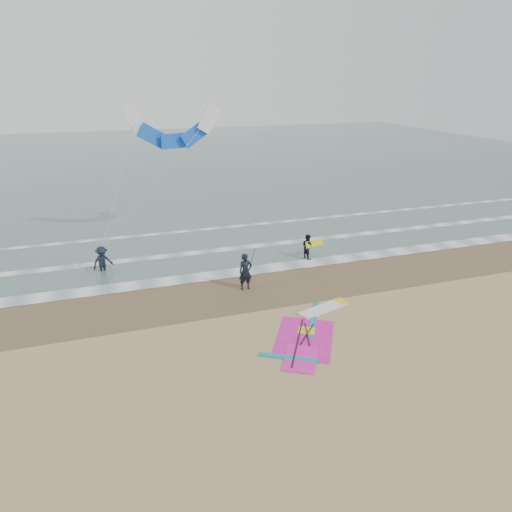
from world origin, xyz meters
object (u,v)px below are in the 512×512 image
object	(u,v)px
windsurf_rig	(311,330)
person_wading	(102,256)
person_walking	(307,247)
surf_kite	(173,130)
person_standing	(246,272)

from	to	relation	value
windsurf_rig	person_wading	xyz separation A→B (m)	(-8.49, 9.64, 0.89)
person_walking	surf_kite	xyz separation A→B (m)	(-6.73, 6.15, 6.42)
person_wading	person_standing	bearing A→B (deg)	-62.30
person_walking	surf_kite	world-z (taller)	surf_kite
windsurf_rig	surf_kite	xyz separation A→B (m)	(-3.41, 14.01, 7.15)
person_standing	surf_kite	size ratio (longest dim) A/B	0.24
person_standing	surf_kite	distance (m)	11.19
windsurf_rig	person_walking	bearing A→B (deg)	67.10
person_standing	surf_kite	xyz separation A→B (m)	(-1.91, 9.11, 6.21)
windsurf_rig	person_walking	world-z (taller)	person_walking
person_walking	person_wading	distance (m)	11.94
person_walking	person_standing	bearing A→B (deg)	105.42
person_standing	person_walking	size ratio (longest dim) A/B	1.27
person_standing	surf_kite	bearing A→B (deg)	100.86
windsurf_rig	person_wading	world-z (taller)	person_wading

